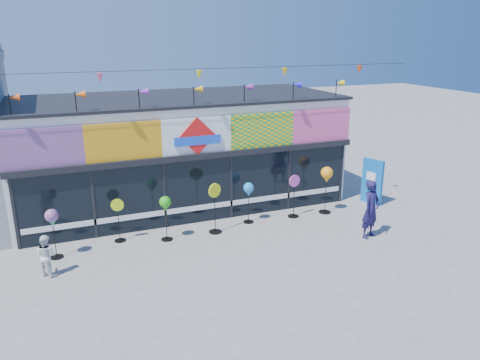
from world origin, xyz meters
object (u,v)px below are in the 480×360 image
spinner_4 (249,191)px  spinner_2 (165,205)px  spinner_6 (327,176)px  spinner_1 (118,219)px  spinner_3 (215,207)px  blue_sign (372,181)px  child (46,255)px  spinner_5 (294,195)px  adult_man (371,209)px  spinner_0 (52,219)px

spinner_4 → spinner_2: bearing=-173.0°
spinner_4 → spinner_6: spinner_6 is taller
spinner_2 → spinner_1: bearing=161.7°
spinner_2 → spinner_3: 1.67m
spinner_4 → spinner_3: bearing=-164.1°
blue_sign → child: 11.87m
spinner_4 → spinner_5: 1.75m
spinner_5 → spinner_4: bearing=175.9°
adult_man → spinner_1: bearing=140.0°
spinner_3 → spinner_2: bearing=179.3°
blue_sign → spinner_2: size_ratio=1.19×
spinner_6 → adult_man: size_ratio=0.92×
spinner_0 → spinner_4: size_ratio=1.05×
spinner_2 → spinner_3: spinner_3 is taller
spinner_0 → adult_man: (9.51, -2.23, -0.26)m
spinner_4 → spinner_6: 3.01m
spinner_5 → spinner_6: 1.40m
child → blue_sign: bearing=-128.5°
spinner_2 → adult_man: 6.58m
spinner_0 → spinner_2: 3.33m
spinner_4 → blue_sign: bearing=0.1°
spinner_0 → spinner_1: 2.03m
spinner_5 → blue_sign: bearing=2.2°
spinner_3 → spinner_6: (4.37, 0.20, 0.50)m
spinner_4 → spinner_6: (3.00, -0.19, 0.24)m
spinner_0 → spinner_6: spinner_6 is taller
child → spinner_2: bearing=-119.1°
child → adult_man: bearing=-142.4°
blue_sign → spinner_5: size_ratio=1.12×
spinner_4 → spinner_5: spinner_5 is taller
adult_man → spinner_4: bearing=120.2°
spinner_4 → adult_man: 4.11m
blue_sign → spinner_0: bearing=163.8°
spinner_6 → adult_man: (0.17, -2.42, -0.45)m
spinner_5 → spinner_6: spinner_6 is taller
child → spinner_1: bearing=-100.3°
child → spinner_5: bearing=-126.5°
spinner_2 → child: spinner_2 is taller
spinner_4 → child: size_ratio=1.24×
blue_sign → child: blue_sign is taller
spinner_1 → spinner_6: (7.42, -0.29, 0.65)m
spinner_3 → spinner_1: bearing=170.9°
spinner_1 → blue_sign: bearing=-0.5°
spinner_6 → adult_man: bearing=-85.9°
child → spinner_6: bearing=-128.1°
spinner_0 → spinner_1: (1.92, 0.48, -0.47)m
spinner_0 → child: bearing=-103.0°
blue_sign → spinner_0: (-11.55, -0.39, 0.34)m
spinner_0 → child: spinner_0 is taller
spinner_2 → child: 3.77m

